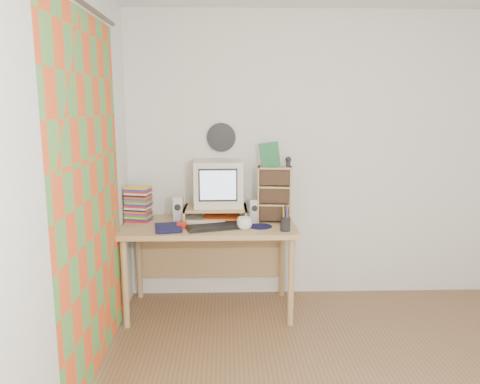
{
  "coord_description": "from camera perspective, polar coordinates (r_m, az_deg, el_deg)",
  "views": [
    {
      "loc": [
        -0.89,
        -2.33,
        1.71
      ],
      "look_at": [
        -0.78,
        1.33,
        1.02
      ],
      "focal_mm": 35.0,
      "sensor_mm": 36.0,
      "label": 1
    }
  ],
  "objects": [
    {
      "name": "red_box",
      "position": [
        3.73,
        -7.08,
        -4.05
      ],
      "size": [
        0.08,
        0.05,
        0.04
      ],
      "primitive_type": "cube",
      "rotation": [
        0.0,
        0.0,
        0.01
      ],
      "color": "red",
      "rests_on": "desk"
    },
    {
      "name": "papers",
      "position": [
        3.95,
        -3.43,
        -3.14
      ],
      "size": [
        0.35,
        0.27,
        0.04
      ],
      "primitive_type": null,
      "rotation": [
        0.0,
        0.0,
        -0.09
      ],
      "color": "silver",
      "rests_on": "desk"
    },
    {
      "name": "speaker_right",
      "position": [
        3.87,
        1.75,
        -2.29
      ],
      "size": [
        0.08,
        0.08,
        0.19
      ],
      "primitive_type": "cube",
      "rotation": [
        0.0,
        0.0,
        -0.08
      ],
      "color": "silver",
      "rests_on": "desk"
    },
    {
      "name": "monitor_riser",
      "position": [
        3.91,
        -3.01,
        -2.2
      ],
      "size": [
        0.52,
        0.3,
        0.12
      ],
      "color": "tan",
      "rests_on": "desk"
    },
    {
      "name": "keyboard",
      "position": [
        3.68,
        -2.89,
        -4.28
      ],
      "size": [
        0.48,
        0.28,
        0.03
      ],
      "primitive_type": "cube",
      "rotation": [
        0.0,
        0.0,
        0.29
      ],
      "color": "black",
      "rests_on": "desk"
    },
    {
      "name": "webcam",
      "position": [
        3.83,
        5.91,
        3.69
      ],
      "size": [
        0.06,
        0.06,
        0.09
      ],
      "primitive_type": null,
      "rotation": [
        0.0,
        0.0,
        -0.14
      ],
      "color": "black",
      "rests_on": "cd_rack"
    },
    {
      "name": "cd_rack",
      "position": [
        3.87,
        4.22,
        -0.28
      ],
      "size": [
        0.29,
        0.18,
        0.46
      ],
      "primitive_type": "cube",
      "rotation": [
        0.0,
        0.0,
        -0.11
      ],
      "color": "tan",
      "rests_on": "desk"
    },
    {
      "name": "desk",
      "position": [
        3.93,
        -3.73,
        -5.57
      ],
      "size": [
        1.4,
        0.7,
        0.75
      ],
      "color": "tan",
      "rests_on": "floor"
    },
    {
      "name": "left_wall",
      "position": [
        2.53,
        -21.63,
        -0.62
      ],
      "size": [
        0.0,
        3.5,
        3.5
      ],
      "primitive_type": "plane",
      "rotation": [
        1.57,
        0.0,
        1.57
      ],
      "color": "silver",
      "rests_on": "floor"
    },
    {
      "name": "speaker_left",
      "position": [
        3.89,
        -7.55,
        -2.18
      ],
      "size": [
        0.08,
        0.08,
        0.21
      ],
      "primitive_type": "cube",
      "rotation": [
        0.0,
        0.0,
        0.01
      ],
      "color": "silver",
      "rests_on": "desk"
    },
    {
      "name": "pen_cup",
      "position": [
        3.62,
        5.56,
        -3.55
      ],
      "size": [
        0.09,
        0.09,
        0.16
      ],
      "primitive_type": null,
      "rotation": [
        0.0,
        0.0,
        -0.25
      ],
      "color": "black",
      "rests_on": "desk"
    },
    {
      "name": "dvd_stack",
      "position": [
        3.99,
        -12.32,
        -1.52
      ],
      "size": [
        0.22,
        0.18,
        0.28
      ],
      "primitive_type": null,
      "rotation": [
        0.0,
        0.0,
        -0.25
      ],
      "color": "brown",
      "rests_on": "desk"
    },
    {
      "name": "mousepad",
      "position": [
        3.75,
        2.48,
        -4.21
      ],
      "size": [
        0.24,
        0.24,
        0.0
      ],
      "primitive_type": "cylinder",
      "rotation": [
        0.0,
        0.0,
        0.34
      ],
      "color": "#101035",
      "rests_on": "desk"
    },
    {
      "name": "curtain",
      "position": [
        2.98,
        -17.69,
        -0.71
      ],
      "size": [
        0.0,
        2.2,
        2.2
      ],
      "primitive_type": "plane",
      "rotation": [
        1.57,
        0.0,
        1.57
      ],
      "color": "#F05321",
      "rests_on": "left_wall"
    },
    {
      "name": "wall_disc",
      "position": [
        4.07,
        -2.31,
        6.66
      ],
      "size": [
        0.25,
        0.02,
        0.25
      ],
      "primitive_type": "cylinder",
      "rotation": [
        1.57,
        0.0,
        0.0
      ],
      "color": "black",
      "rests_on": "back_wall"
    },
    {
      "name": "diary",
      "position": [
        3.7,
        -10.31,
        -4.19
      ],
      "size": [
        0.28,
        0.23,
        0.05
      ],
      "primitive_type": "imported",
      "rotation": [
        0.0,
        0.0,
        0.16
      ],
      "color": "#10123B",
      "rests_on": "desk"
    },
    {
      "name": "crt_monitor",
      "position": [
        3.92,
        -2.66,
        1.06
      ],
      "size": [
        0.41,
        0.41,
        0.38
      ],
      "primitive_type": "cube",
      "rotation": [
        0.0,
        0.0,
        0.02
      ],
      "color": "beige",
      "rests_on": "monitor_riser"
    },
    {
      "name": "game_box",
      "position": [
        3.82,
        3.65,
        4.55
      ],
      "size": [
        0.16,
        0.04,
        0.2
      ],
      "primitive_type": "cube",
      "rotation": [
        0.0,
        0.0,
        0.05
      ],
      "color": "#1B6132",
      "rests_on": "cd_rack"
    },
    {
      "name": "back_wall",
      "position": [
        4.2,
        10.54,
        4.15
      ],
      "size": [
        3.5,
        0.0,
        3.5
      ],
      "primitive_type": "plane",
      "rotation": [
        1.57,
        0.0,
        0.0
      ],
      "color": "silver",
      "rests_on": "floor"
    },
    {
      "name": "mug",
      "position": [
        3.65,
        0.56,
        -3.86
      ],
      "size": [
        0.14,
        0.14,
        0.09
      ],
      "primitive_type": "imported",
      "rotation": [
        0.0,
        0.0,
        -0.24
      ],
      "color": "white",
      "rests_on": "desk"
    }
  ]
}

